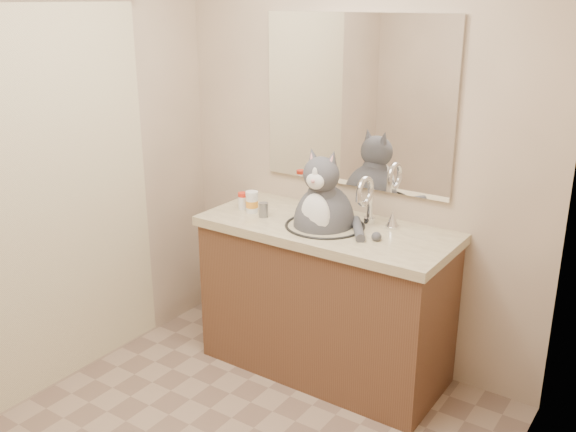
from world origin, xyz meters
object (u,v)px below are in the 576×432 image
object	(u,v)px
pill_bottle_redcap	(243,201)
pill_bottle_orange	(252,202)
grey_canister	(264,210)
cat	(323,218)

from	to	relation	value
pill_bottle_redcap	pill_bottle_orange	distance (m)	0.08
pill_bottle_redcap	grey_canister	bearing A→B (deg)	-15.18
cat	pill_bottle_orange	distance (m)	0.44
pill_bottle_redcap	grey_canister	xyz separation A→B (m)	(0.18, -0.05, -0.01)
grey_canister	cat	bearing A→B (deg)	11.81
cat	grey_canister	world-z (taller)	cat
pill_bottle_redcap	cat	bearing A→B (deg)	2.40
cat	grey_canister	distance (m)	0.34
pill_bottle_orange	grey_canister	size ratio (longest dim) A/B	1.48
cat	pill_bottle_redcap	world-z (taller)	cat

